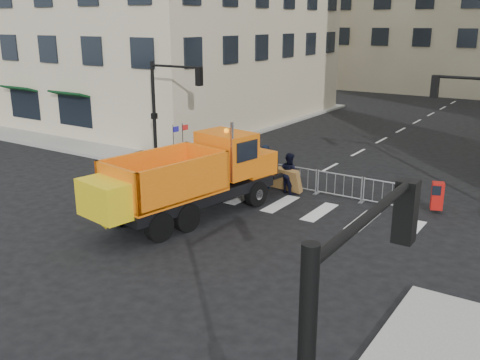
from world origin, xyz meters
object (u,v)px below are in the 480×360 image
Objects in this scene: plow_truck at (189,177)px; cop_c at (262,169)px; cop_a at (264,167)px; worker at (215,146)px; cop_b at (289,173)px; newspaper_box at (437,196)px.

cop_c is (0.37, 4.82, -0.73)m from plow_truck.
cop_a is (0.49, 4.82, -0.62)m from plow_truck.
plow_truck reaches higher than worker.
plow_truck is 5.35× the size of cop_b.
cop_a reaches higher than cop_b.
worker is (-3.90, 7.02, -0.66)m from plow_truck.
cop_b reaches higher than newspaper_box.
plow_truck reaches higher than newspaper_box.
cop_a is 1.86× the size of newspaper_box.
plow_truck reaches higher than cop_b.
newspaper_box is at bearing -43.83° from plow_truck.
cop_c is 1.09× the size of worker.
worker is 1.51× the size of newspaper_box.
cop_c is at bearing -23.59° from worker.
newspaper_box is (7.87, 5.82, -0.94)m from plow_truck.
plow_truck reaches higher than cop_a.
newspaper_box is at bearing -2.14° from worker.
worker is (-4.27, 2.20, 0.07)m from cop_c.
plow_truck is 9.83m from newspaper_box.
cop_b is at bearing 139.10° from cop_a.
cop_b is at bearing 170.45° from newspaper_box.
cop_c is at bearing 168.74° from newspaper_box.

